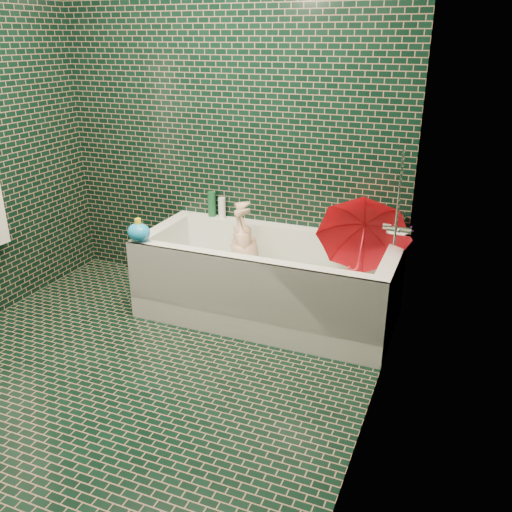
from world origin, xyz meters
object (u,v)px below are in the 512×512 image
at_px(bath_toy, 139,232).
at_px(umbrella, 361,245).
at_px(rubber_duck, 354,229).
at_px(bathtub, 267,288).
at_px(child, 251,269).

bearing_deg(bath_toy, umbrella, 6.92).
relative_size(rubber_duck, bath_toy, 0.74).
distance_m(bathtub, rubber_duck, 0.71).
bearing_deg(umbrella, bath_toy, -165.17).
height_order(rubber_duck, bath_toy, bath_toy).
distance_m(umbrella, rubber_duck, 0.31).
xyz_separation_m(rubber_duck, bath_toy, (-1.27, -0.65, 0.02)).
bearing_deg(bathtub, umbrella, 5.14).
bearing_deg(bath_toy, child, 21.77).
height_order(bathtub, rubber_duck, rubber_duck).
distance_m(rubber_duck, bath_toy, 1.43).
bearing_deg(umbrella, bathtub, -174.85).
relative_size(child, umbrella, 1.60).
distance_m(child, bath_toy, 0.79).
height_order(bathtub, child, bathtub).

